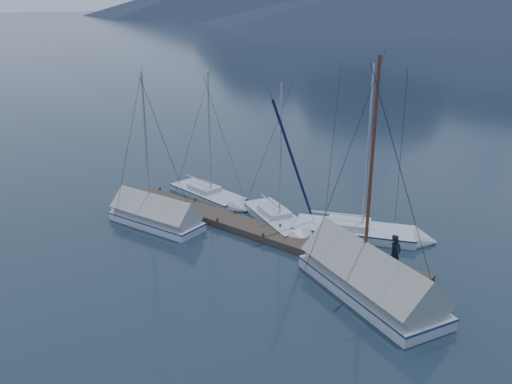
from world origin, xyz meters
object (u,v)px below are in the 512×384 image
sailboat_open_mid (283,225)px  sailboat_open_right (372,234)px  sailboat_covered_far (150,215)px  sailboat_covered_near (361,277)px  person (395,254)px  sailboat_open_left (216,198)px

sailboat_open_mid → sailboat_open_right: bearing=23.0°
sailboat_open_mid → sailboat_covered_far: (-5.82, -3.97, 0.28)m
sailboat_open_right → sailboat_covered_near: bearing=-67.8°
sailboat_covered_far → person: 12.94m
sailboat_covered_near → sailboat_covered_far: (-11.98, -0.87, -0.09)m
sailboat_covered_far → sailboat_open_right: bearing=29.9°
sailboat_open_left → sailboat_open_mid: size_ratio=1.01×
sailboat_open_left → sailboat_open_mid: bearing=-7.6°
sailboat_covered_near → person: sailboat_covered_near is taller
sailboat_open_left → person: sailboat_open_left is taller
sailboat_open_right → sailboat_open_left: bearing=-173.8°
person → sailboat_covered_near: bearing=167.1°
sailboat_open_left → sailboat_covered_near: bearing=-18.2°
sailboat_open_left → sailboat_covered_near: size_ratio=0.79×
sailboat_covered_far → person: size_ratio=5.20×
sailboat_open_left → sailboat_open_right: bearing=6.2°
sailboat_open_right → sailboat_covered_far: 11.53m
sailboat_open_left → sailboat_open_right: size_ratio=0.88×
sailboat_open_mid → sailboat_covered_far: sailboat_covered_far is taller
sailboat_covered_far → sailboat_open_left: bearing=85.5°
person → sailboat_open_right: bearing=50.5°
sailboat_covered_near → sailboat_open_right: bearing=112.2°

